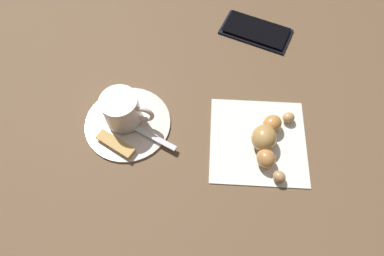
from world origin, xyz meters
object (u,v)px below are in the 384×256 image
teaspoon (133,126)px  sugar_packet (115,144)px  saucer (127,124)px  napkin (258,141)px  croissant (268,140)px  cell_phone (256,31)px  espresso_cup (122,110)px

teaspoon → sugar_packet: bearing=57.8°
saucer → napkin: size_ratio=0.92×
saucer → croissant: (-0.23, 0.01, 0.02)m
napkin → cell_phone: 0.24m
napkin → cell_phone: bearing=-87.9°
sugar_packet → napkin: bearing=35.5°
espresso_cup → saucer: bearing=120.0°
espresso_cup → napkin: bearing=176.4°
saucer → espresso_cup: 0.03m
espresso_cup → napkin: 0.23m
espresso_cup → teaspoon: bearing=138.5°
saucer → cell_phone: bearing=-131.8°
espresso_cup → croissant: (-0.24, 0.02, -0.02)m
napkin → croissant: bearing=156.8°
napkin → cell_phone: (0.01, -0.24, 0.00)m
espresso_cup → sugar_packet: 0.06m
espresso_cup → teaspoon: 0.03m
espresso_cup → cell_phone: 0.32m
espresso_cup → cell_phone: (-0.22, -0.23, -0.03)m
croissant → espresso_cup: bearing=-4.7°
teaspoon → saucer: bearing=-28.9°
napkin → teaspoon: bearing=0.2°
teaspoon → napkin: (-0.21, -0.00, -0.01)m
espresso_cup → sugar_packet: espresso_cup is taller
teaspoon → cell_phone: (-0.20, -0.24, -0.01)m
saucer → napkin: 0.22m
saucer → sugar_packet: sugar_packet is taller
teaspoon → croissant: (-0.22, 0.01, 0.01)m
croissant → cell_phone: 0.25m
napkin → saucer: bearing=-1.6°
saucer → croissant: croissant is taller
saucer → espresso_cup: (0.00, -0.01, 0.03)m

